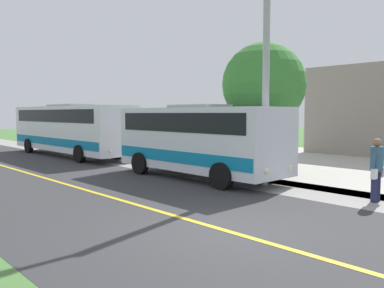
{
  "coord_description": "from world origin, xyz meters",
  "views": [
    {
      "loc": [
        6.15,
        5.49,
        2.5
      ],
      "look_at": [
        -3.5,
        -4.78,
        1.4
      ],
      "focal_mm": 36.87,
      "sensor_mm": 36.0,
      "label": 1
    }
  ],
  "objects_px": {
    "transit_bus_rear": "(70,128)",
    "tree_curbside": "(264,85)",
    "street_light_pole": "(264,57)",
    "shuttle_bus_front": "(199,138)",
    "pedestrian_with_bags": "(376,168)"
  },
  "relations": [
    {
      "from": "transit_bus_rear",
      "to": "tree_curbside",
      "type": "xyz_separation_m",
      "value": [
        -2.94,
        11.75,
        2.02
      ]
    },
    {
      "from": "transit_bus_rear",
      "to": "street_light_pole",
      "type": "height_order",
      "value": "street_light_pole"
    },
    {
      "from": "street_light_pole",
      "to": "shuttle_bus_front",
      "type": "bearing_deg",
      "value": -81.79
    },
    {
      "from": "tree_curbside",
      "to": "shuttle_bus_front",
      "type": "bearing_deg",
      "value": -16.7
    },
    {
      "from": "transit_bus_rear",
      "to": "pedestrian_with_bags",
      "type": "xyz_separation_m",
      "value": [
        -0.71,
        17.34,
        -0.69
      ]
    },
    {
      "from": "shuttle_bus_front",
      "to": "pedestrian_with_bags",
      "type": "height_order",
      "value": "shuttle_bus_front"
    },
    {
      "from": "street_light_pole",
      "to": "tree_curbside",
      "type": "height_order",
      "value": "street_light_pole"
    },
    {
      "from": "shuttle_bus_front",
      "to": "transit_bus_rear",
      "type": "bearing_deg",
      "value": -89.89
    },
    {
      "from": "shuttle_bus_front",
      "to": "tree_curbside",
      "type": "height_order",
      "value": "tree_curbside"
    },
    {
      "from": "shuttle_bus_front",
      "to": "transit_bus_rear",
      "type": "height_order",
      "value": "transit_bus_rear"
    },
    {
      "from": "pedestrian_with_bags",
      "to": "tree_curbside",
      "type": "bearing_deg",
      "value": -111.77
    },
    {
      "from": "transit_bus_rear",
      "to": "tree_curbside",
      "type": "relative_size",
      "value": 2.02
    },
    {
      "from": "pedestrian_with_bags",
      "to": "tree_curbside",
      "type": "height_order",
      "value": "tree_curbside"
    },
    {
      "from": "shuttle_bus_front",
      "to": "tree_curbside",
      "type": "relative_size",
      "value": 1.36
    },
    {
      "from": "transit_bus_rear",
      "to": "street_light_pole",
      "type": "xyz_separation_m",
      "value": [
        -0.42,
        13.62,
        2.75
      ]
    }
  ]
}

